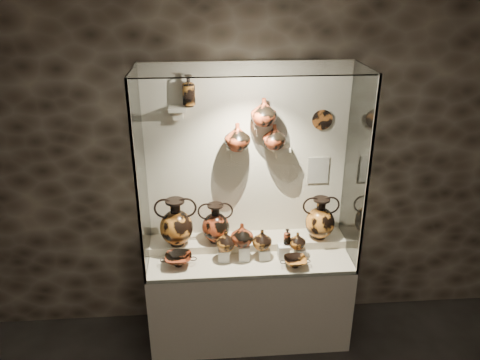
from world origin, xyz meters
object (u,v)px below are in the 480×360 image
amphora_left (176,222)px  ovoid_vase_c (274,137)px  amphora_mid (216,223)px  jug_c (262,239)px  ovoid_vase_b (264,112)px  amphora_right (320,218)px  jug_b (242,234)px  lekythos_tall (189,89)px  jug_a (226,240)px  lekythos_small (287,236)px  kylix_left (178,259)px  ovoid_vase_a (237,137)px  jug_e (297,240)px  kylix_right (295,261)px

amphora_left → ovoid_vase_c: bearing=8.2°
amphora_mid → jug_c: (0.38, -0.18, -0.07)m
ovoid_vase_b → ovoid_vase_c: size_ratio=1.09×
amphora_mid → amphora_right: size_ratio=0.94×
ovoid_vase_c → ovoid_vase_b: bearing=171.5°
jug_b → lekythos_tall: size_ratio=0.72×
amphora_right → jug_a: size_ratio=2.20×
amphora_mid → jug_b: size_ratio=1.82×
lekythos_small → kylix_left: (-0.90, -0.06, -0.14)m
jug_a → ovoid_vase_a: ovoid_vase_a is taller
jug_b → ovoid_vase_c: (0.28, 0.23, 0.76)m
jug_b → ovoid_vase_b: (0.19, 0.22, 0.97)m
amphora_left → jug_b: (0.54, -0.16, -0.05)m
amphora_left → ovoid_vase_b: bearing=8.1°
lekythos_small → jug_c: bearing=-161.3°
amphora_mid → jug_e: 0.70m
amphora_mid → ovoid_vase_a: (0.19, 0.04, 0.75)m
jug_b → ovoid_vase_b: bearing=60.8°
lekythos_small → kylix_right: (0.05, -0.15, -0.15)m
ovoid_vase_b → jug_c: bearing=-99.6°
jug_a → lekythos_small: bearing=-4.3°
jug_b → lekythos_tall: lekythos_tall is taller
lekythos_small → jug_b: bearing=-161.3°
amphora_left → ovoid_vase_a: size_ratio=1.91×
lekythos_small → jug_e: bearing=17.0°
ovoid_vase_a → ovoid_vase_b: bearing=-21.5°
jug_c → lekythos_tall: 1.35m
lekythos_tall → kylix_right: bearing=-20.4°
jug_a → kylix_right: size_ratio=0.73×
amphora_right → lekythos_small: size_ratio=2.39×
amphora_right → jug_e: (-0.23, -0.18, -0.11)m
jug_a → ovoid_vase_b: bearing=30.3°
jug_e → lekythos_small: lekythos_small is taller
amphora_left → amphora_right: amphora_left is taller
amphora_left → ovoid_vase_a: bearing=9.9°
amphora_mid → ovoid_vase_c: ovoid_vase_c is taller
jug_e → jug_b: bearing=178.9°
amphora_mid → ovoid_vase_b: size_ratio=1.64×
jug_e → lekythos_small: size_ratio=0.91×
amphora_right → jug_b: amphora_right is taller
amphora_left → lekythos_tall: lekythos_tall is taller
lekythos_tall → lekythos_small: bearing=-12.2°
lekythos_tall → ovoid_vase_c: (0.67, -0.04, -0.39)m
jug_a → jug_e: (0.60, 0.01, -0.03)m
kylix_left → lekythos_tall: 1.37m
jug_c → lekythos_tall: lekythos_tall is taller
kylix_left → kylix_right: 0.95m
amphora_mid → ovoid_vase_b: (0.40, 0.04, 0.95)m
jug_b → kylix_left: jug_b is taller
lekythos_small → ovoid_vase_a: ovoid_vase_a is taller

